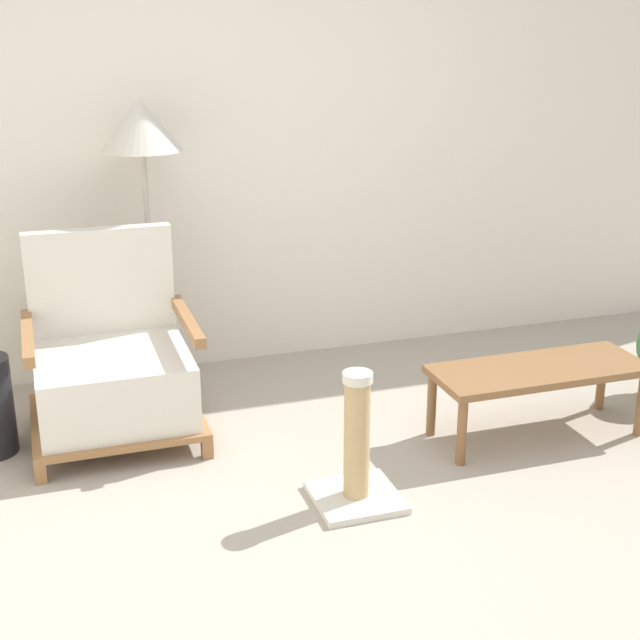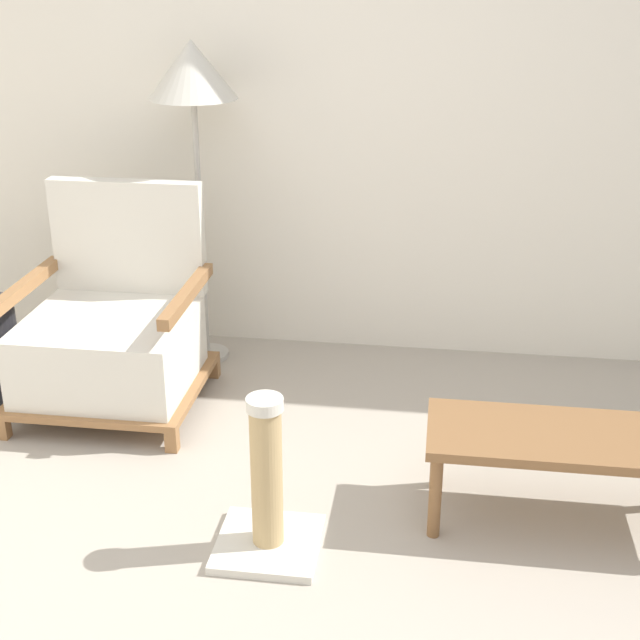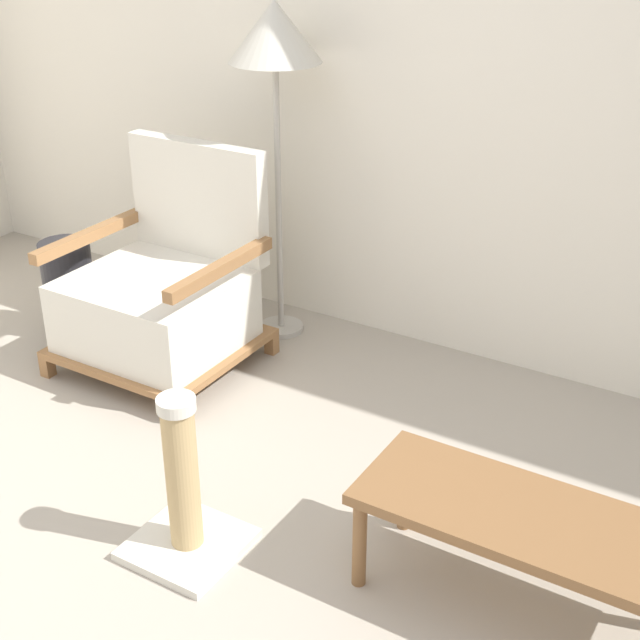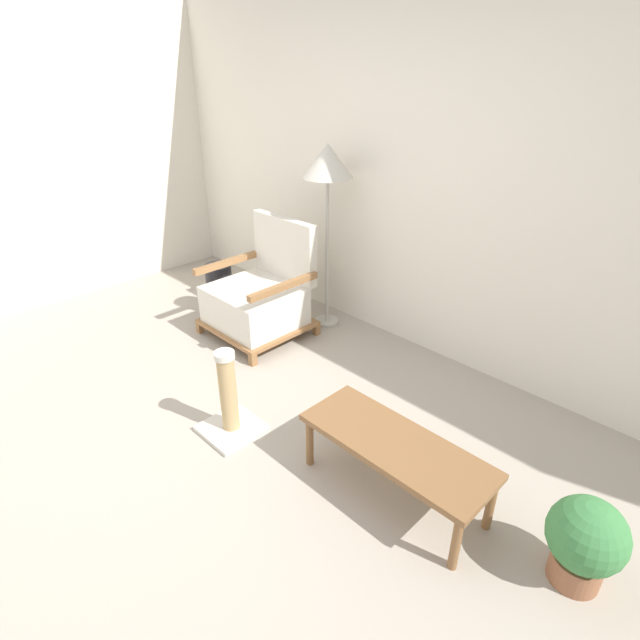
# 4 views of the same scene
# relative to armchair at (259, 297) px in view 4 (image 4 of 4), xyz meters

# --- Properties ---
(ground_plane) EXTENTS (14.00, 14.00, 0.00)m
(ground_plane) POSITION_rel_armchair_xyz_m (0.94, -1.34, -0.33)
(ground_plane) COLOR #A89E8E
(wall_back) EXTENTS (8.00, 0.06, 2.70)m
(wall_back) POSITION_rel_armchair_xyz_m (0.94, 0.80, 1.02)
(wall_back) COLOR silver
(wall_back) RESTS_ON ground_plane
(wall_left) EXTENTS (0.06, 8.00, 2.70)m
(wall_left) POSITION_rel_armchair_xyz_m (-1.89, -0.84, 1.02)
(wall_left) COLOR silver
(wall_left) RESTS_ON ground_plane
(armchair) EXTENTS (0.77, 0.73, 0.94)m
(armchair) POSITION_rel_armchair_xyz_m (0.00, 0.00, 0.00)
(armchair) COLOR olive
(armchair) RESTS_ON ground_plane
(floor_lamp) EXTENTS (0.40, 0.40, 1.52)m
(floor_lamp) POSITION_rel_armchair_xyz_m (0.27, 0.52, 1.01)
(floor_lamp) COLOR #B7B2A8
(floor_lamp) RESTS_ON ground_plane
(coffee_table) EXTENTS (1.02, 0.39, 0.35)m
(coffee_table) POSITION_rel_armchair_xyz_m (1.89, -0.64, -0.02)
(coffee_table) COLOR brown
(coffee_table) RESTS_ON ground_plane
(vase) EXTENTS (0.24, 0.24, 0.46)m
(vase) POSITION_rel_armchair_xyz_m (-0.56, -0.01, -0.10)
(vase) COLOR black
(vase) RESTS_ON ground_plane
(potted_plant) EXTENTS (0.33, 0.33, 0.45)m
(potted_plant) POSITION_rel_armchair_xyz_m (2.77, -0.46, -0.08)
(potted_plant) COLOR #935B3D
(potted_plant) RESTS_ON ground_plane
(scratching_post) EXTENTS (0.35, 0.35, 0.57)m
(scratching_post) POSITION_rel_armchair_xyz_m (0.87, -0.94, -0.13)
(scratching_post) COLOR beige
(scratching_post) RESTS_ON ground_plane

